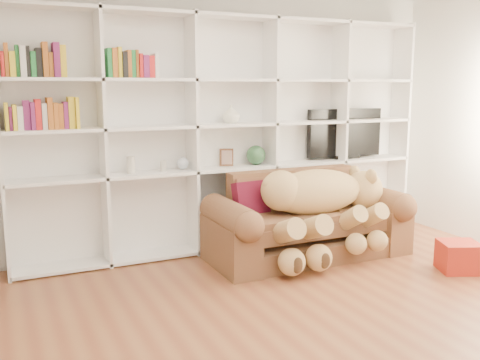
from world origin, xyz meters
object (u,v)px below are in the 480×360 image
teddy_bear (321,201)px  tv (344,134)px  sofa (306,225)px  gift_box (459,257)px

teddy_bear → tv: size_ratio=1.55×
sofa → teddy_bear: bearing=-71.9°
teddy_bear → gift_box: bearing=-38.3°
teddy_bear → gift_box: teddy_bear is taller
gift_box → tv: bearing=94.7°
sofa → gift_box: sofa is taller
gift_box → teddy_bear: bearing=139.6°
teddy_bear → tv: 1.29m
gift_box → tv: (-0.14, 1.64, 1.01)m
sofa → tv: size_ratio=2.07×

